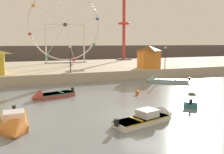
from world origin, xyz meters
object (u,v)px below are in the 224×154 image
Objects in this scene: motorboat_white_red_stripe at (152,117)px; drop_tower_red_tower at (124,29)px; motorboat_faded_red at (48,96)px; carnival_booth_orange_canopy at (149,56)px; motorboat_teal_painted at (192,100)px; ferris_wheel_white_frame at (65,26)px; mooring_buoy_orange at (137,92)px; motorboat_seafoam at (162,81)px; promenade_lamp_near at (165,54)px; motorboat_orange_hull at (14,125)px; promenade_lamp_far at (70,55)px.

drop_tower_red_tower is at bearing 52.92° from motorboat_white_red_stripe.
motorboat_faded_red is 20.06m from carnival_booth_orange_canopy.
motorboat_faded_red is at bearing 101.42° from motorboat_teal_painted.
ferris_wheel_white_frame is (7.08, 25.50, 8.27)m from motorboat_faded_red.
mooring_buoy_orange is at bearing 152.14° from motorboat_faded_red.
motorboat_faded_red is 13.23m from motorboat_teal_painted.
motorboat_white_red_stripe is 17.05m from motorboat_seafoam.
motorboat_white_red_stripe is 0.37× the size of ferris_wheel_white_frame.
motorboat_seafoam is 6.82m from promenade_lamp_near.
motorboat_faded_red is at bearing -143.67° from carnival_booth_orange_canopy.
promenade_lamp_near reaches higher than motorboat_orange_hull.
drop_tower_red_tower reaches higher than carnival_booth_orange_canopy.
motorboat_white_red_stripe is 18.59m from promenade_lamp_far.
motorboat_seafoam is 1.01× the size of motorboat_orange_hull.
promenade_lamp_far reaches higher than carnival_booth_orange_canopy.
motorboat_white_red_stripe is at bearing 89.37° from motorboat_seafoam.
motorboat_white_red_stripe is 6.74m from motorboat_teal_painted.
motorboat_faded_red is at bearing 49.46° from motorboat_seafoam.
motorboat_faded_red is 37.07m from drop_tower_red_tower.
carnival_booth_orange_canopy is 13.02m from promenade_lamp_far.
carnival_booth_orange_canopy is (-4.38, -18.89, -5.24)m from drop_tower_red_tower.
motorboat_teal_painted is 33.46m from ferris_wheel_white_frame.
drop_tower_red_tower is 4.65× the size of promenade_lamp_near.
motorboat_faded_red is 0.29× the size of drop_tower_red_tower.
carnival_booth_orange_canopy is at bearing 143.24° from promenade_lamp_near.
promenade_lamp_near is (2.01, -1.50, 0.44)m from carnival_booth_orange_canopy.
motorboat_teal_painted is 17.04m from promenade_lamp_far.
motorboat_teal_painted is at bearing -60.61° from mooring_buoy_orange.
mooring_buoy_orange is (3.15, 8.15, -0.03)m from motorboat_white_red_stripe.
carnival_booth_orange_canopy is (9.90, -15.20, -5.39)m from ferris_wheel_white_frame.
motorboat_white_red_stripe is 8.84m from motorboat_orange_hull.
motorboat_orange_hull is (-8.66, 1.79, 0.01)m from motorboat_white_red_stripe.
motorboat_seafoam is 8.85m from mooring_buoy_orange.
motorboat_white_red_stripe is at bearing -112.07° from drop_tower_red_tower.
motorboat_seafoam reaches higher than mooring_buoy_orange.
drop_tower_red_tower is at bearing 67.67° from mooring_buoy_orange.
motorboat_teal_painted is 38.05m from drop_tower_red_tower.
promenade_lamp_near is at bearing -31.69° from carnival_booth_orange_canopy.
mooring_buoy_orange is (-8.31, -12.02, -2.87)m from carnival_booth_orange_canopy.
motorboat_teal_painted is 17.49m from promenade_lamp_near.
motorboat_seafoam is 1.62× the size of promenade_lamp_near.
motorboat_faded_red is at bearing 104.22° from motorboat_white_red_stripe.
motorboat_faded_red is 0.82× the size of motorboat_seafoam.
motorboat_teal_painted is 0.67× the size of motorboat_orange_hull.
promenade_lamp_near is at bearing -96.62° from drop_tower_red_tower.
motorboat_faded_red is 8.66m from motorboat_orange_hull.
promenade_lamp_far is (-14.88, -0.43, 0.10)m from promenade_lamp_near.
mooring_buoy_orange is (-6.72, -5.75, -0.01)m from motorboat_seafoam.
ferris_wheel_white_frame reaches higher than mooring_buoy_orange.
promenade_lamp_far is 8.08× the size of mooring_buoy_orange.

